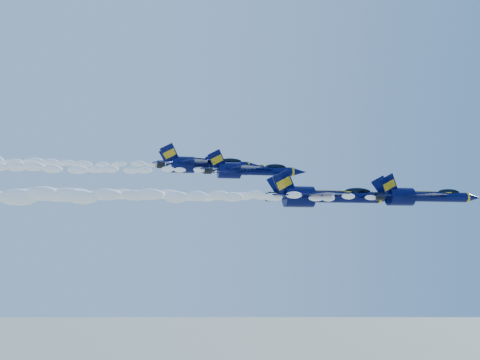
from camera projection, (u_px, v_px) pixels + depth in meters
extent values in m
cylinder|color=#050937|center=(439.00, 197.00, 69.23)|extent=(7.79, 1.30, 1.30)
ellipsoid|color=#050937|center=(400.00, 197.00, 68.15)|extent=(1.35, 2.34, 5.54)
cone|color=#050937|center=(473.00, 198.00, 70.21)|extent=(2.25, 1.30, 1.30)
cylinder|color=gold|center=(466.00, 198.00, 70.01)|extent=(0.30, 1.35, 1.35)
ellipsoid|color=black|center=(449.00, 192.00, 69.59)|extent=(3.12, 1.01, 0.86)
cube|color=gold|center=(449.00, 194.00, 69.56)|extent=(3.63, 0.87, 0.16)
cube|color=#050937|center=(426.00, 194.00, 65.09)|extent=(4.64, 5.50, 0.16)
cube|color=#050937|center=(398.00, 199.00, 71.83)|extent=(4.64, 5.50, 0.16)
cube|color=gold|center=(435.00, 194.00, 65.34)|extent=(2.09, 4.33, 0.09)
cube|color=gold|center=(406.00, 198.00, 72.08)|extent=(2.09, 4.33, 0.09)
cube|color=#050937|center=(389.00, 185.00, 67.04)|extent=(2.82, 0.89, 3.03)
cube|color=#050937|center=(383.00, 187.00, 68.81)|extent=(2.82, 0.89, 3.03)
cylinder|color=black|center=(380.00, 196.00, 67.00)|extent=(1.04, 0.95, 0.95)
cylinder|color=black|center=(376.00, 197.00, 68.10)|extent=(1.04, 0.95, 0.95)
cube|color=gold|center=(420.00, 192.00, 68.79)|extent=(9.52, 0.30, 0.07)
ellipsoid|color=white|center=(201.00, 196.00, 63.07)|extent=(44.30, 1.81, 1.63)
cylinder|color=#050937|center=(345.00, 197.00, 69.77)|extent=(9.12, 1.52, 1.52)
ellipsoid|color=#050937|center=(299.00, 197.00, 68.51)|extent=(1.58, 2.74, 6.49)
cone|color=#050937|center=(387.00, 198.00, 70.93)|extent=(2.64, 1.52, 1.52)
cylinder|color=gold|center=(379.00, 198.00, 70.69)|extent=(0.35, 1.58, 1.58)
ellipsoid|color=black|center=(358.00, 192.00, 70.20)|extent=(3.65, 1.19, 1.00)
cube|color=gold|center=(358.00, 194.00, 70.16)|extent=(4.26, 1.01, 0.18)
cube|color=#050937|center=(323.00, 194.00, 64.92)|extent=(5.43, 6.44, 0.18)
cube|color=#050937|center=(302.00, 199.00, 72.82)|extent=(5.43, 6.44, 0.18)
cube|color=gold|center=(334.00, 193.00, 65.22)|extent=(2.44, 5.08, 0.10)
cube|color=gold|center=(312.00, 198.00, 73.12)|extent=(2.44, 5.08, 0.10)
cube|color=#050937|center=(284.00, 183.00, 67.21)|extent=(3.30, 1.04, 3.55)
cube|color=#050937|center=(280.00, 185.00, 69.28)|extent=(3.30, 1.04, 3.55)
cylinder|color=black|center=(273.00, 196.00, 67.16)|extent=(1.22, 1.12, 1.12)
cylinder|color=black|center=(271.00, 197.00, 68.45)|extent=(1.22, 1.12, 1.12)
cube|color=gold|center=(323.00, 191.00, 69.26)|extent=(11.15, 0.35, 0.08)
ellipsoid|color=white|center=(87.00, 196.00, 63.32)|extent=(44.30, 2.12, 1.91)
cylinder|color=#050937|center=(266.00, 171.00, 78.27)|extent=(7.87, 1.31, 1.31)
ellipsoid|color=#050937|center=(229.00, 170.00, 77.18)|extent=(1.36, 2.36, 5.60)
cone|color=#050937|center=(299.00, 172.00, 79.27)|extent=(2.27, 1.31, 1.31)
cylinder|color=gold|center=(292.00, 172.00, 79.06)|extent=(0.31, 1.36, 1.36)
ellipsoid|color=black|center=(276.00, 167.00, 78.63)|extent=(3.15, 1.02, 0.87)
cube|color=gold|center=(276.00, 169.00, 78.60)|extent=(3.67, 0.87, 0.16)
cube|color=#050937|center=(245.00, 167.00, 74.09)|extent=(4.69, 5.56, 0.16)
cube|color=#050937|center=(235.00, 173.00, 80.90)|extent=(4.69, 5.56, 0.16)
cube|color=gold|center=(253.00, 167.00, 74.34)|extent=(2.11, 4.38, 0.09)
cube|color=gold|center=(243.00, 173.00, 81.15)|extent=(2.11, 4.38, 0.09)
cube|color=#050937|center=(217.00, 160.00, 76.06)|extent=(2.85, 0.90, 3.07)
cube|color=#050937|center=(215.00, 162.00, 77.84)|extent=(2.85, 0.90, 3.07)
cylinder|color=black|center=(209.00, 170.00, 76.02)|extent=(1.05, 0.96, 0.96)
cylinder|color=black|center=(207.00, 171.00, 77.13)|extent=(1.05, 0.96, 0.96)
cube|color=gold|center=(248.00, 166.00, 77.83)|extent=(9.62, 0.31, 0.07)
ellipsoid|color=white|center=(42.00, 168.00, 72.10)|extent=(44.30, 1.83, 1.64)
cylinder|color=#050937|center=(221.00, 165.00, 82.34)|extent=(8.42, 1.40, 1.40)
ellipsoid|color=#050937|center=(183.00, 165.00, 81.18)|extent=(1.46, 2.53, 5.99)
cone|color=#050937|center=(255.00, 166.00, 83.41)|extent=(2.43, 1.40, 1.40)
cylinder|color=gold|center=(248.00, 166.00, 83.19)|extent=(0.33, 1.46, 1.46)
ellipsoid|color=black|center=(231.00, 161.00, 82.73)|extent=(3.37, 1.09, 0.93)
cube|color=gold|center=(231.00, 163.00, 82.70)|extent=(3.93, 0.94, 0.17)
cube|color=#050937|center=(197.00, 161.00, 77.87)|extent=(5.01, 5.94, 0.17)
cube|color=#050937|center=(191.00, 168.00, 85.16)|extent=(5.01, 5.94, 0.17)
cube|color=gold|center=(205.00, 161.00, 78.14)|extent=(2.26, 4.69, 0.09)
cube|color=gold|center=(199.00, 168.00, 85.43)|extent=(2.26, 4.69, 0.09)
cube|color=#050937|center=(170.00, 154.00, 79.98)|extent=(3.05, 0.96, 3.28)
cube|color=#050937|center=(169.00, 156.00, 81.89)|extent=(3.05, 0.96, 3.28)
cylinder|color=black|center=(161.00, 164.00, 79.94)|extent=(1.12, 1.03, 1.03)
cylinder|color=black|center=(161.00, 165.00, 81.12)|extent=(1.12, 1.03, 1.03)
cube|color=gold|center=(203.00, 160.00, 81.87)|extent=(10.29, 0.33, 0.07)
ellipsoid|color=white|center=(1.00, 162.00, 76.05)|extent=(44.30, 1.96, 1.76)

